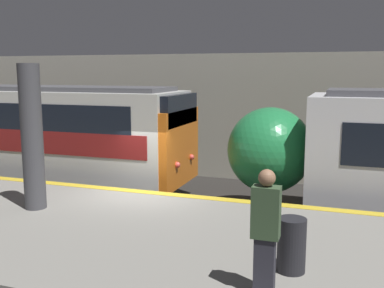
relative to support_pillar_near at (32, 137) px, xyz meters
name	(u,v)px	position (x,y,z in m)	size (l,w,h in m)	color
ground_plane	(146,231)	(1.72, 2.18, -2.72)	(120.00, 120.00, 0.00)	#282623
platform	(90,249)	(1.72, -0.55, -2.17)	(40.00, 5.46, 1.11)	gray
station_rear_barrier	(216,117)	(1.72, 8.70, -0.30)	(50.00, 0.15, 4.84)	#B2AD9E
support_pillar_near	(32,137)	(0.00, 0.00, 0.00)	(0.47, 0.47, 3.24)	#47474C
person_waiting	(266,229)	(5.60, -2.29, -0.67)	(0.38, 0.24, 1.78)	#2D2D38
trash_bin	(292,245)	(5.87, -1.43, -1.20)	(0.44, 0.44, 0.85)	#232328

